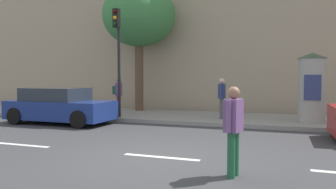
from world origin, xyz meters
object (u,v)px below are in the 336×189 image
poster_column (312,87)px  pedestrian_tallest (222,95)px  street_tree (139,16)px  traffic_light (118,45)px  parked_car_silver (59,106)px  pedestrian_in_dark_shirt (118,93)px  pedestrian_in_red_top (233,124)px

poster_column → pedestrian_tallest: 3.31m
street_tree → traffic_light: bearing=-81.8°
parked_car_silver → pedestrian_in_dark_shirt: bearing=60.7°
traffic_light → pedestrian_in_dark_shirt: bearing=117.8°
poster_column → traffic_light: bearing=-171.4°
traffic_light → pedestrian_in_dark_shirt: traffic_light is taller
pedestrian_tallest → pedestrian_in_red_top: bearing=-77.2°
parked_car_silver → poster_column: bearing=15.6°
poster_column → parked_car_silver: (-9.15, -2.55, -0.76)m
pedestrian_tallest → traffic_light: bearing=-165.3°
traffic_light → pedestrian_in_dark_shirt: (-0.48, 0.91, -1.98)m
traffic_light → pedestrian_in_dark_shirt: size_ratio=2.70×
traffic_light → poster_column: (7.35, 1.12, -1.67)m
traffic_light → parked_car_silver: (-1.79, -1.43, -2.43)m
street_tree → parked_car_silver: size_ratio=1.50×
traffic_light → parked_car_silver: size_ratio=1.06×
poster_column → pedestrian_tallest: bearing=-179.2°
poster_column → pedestrian_in_red_top: size_ratio=1.56×
pedestrian_in_dark_shirt → parked_car_silver: bearing=-119.3°
traffic_light → pedestrian_tallest: bearing=14.7°
poster_column → street_tree: street_tree is taller
poster_column → pedestrian_in_dark_shirt: poster_column is taller
poster_column → street_tree: bearing=166.6°
pedestrian_in_red_top → pedestrian_in_dark_shirt: size_ratio=1.00×
traffic_light → parked_car_silver: 3.34m
street_tree → parked_car_silver: street_tree is taller
poster_column → pedestrian_tallest: (-3.29, -0.05, -0.34)m
parked_car_silver → pedestrian_in_red_top: bearing=-32.3°
street_tree → pedestrian_in_red_top: street_tree is taller
poster_column → pedestrian_in_red_top: bearing=-102.7°
pedestrian_tallest → parked_car_silver: size_ratio=0.39×
pedestrian_in_red_top → pedestrian_in_dark_shirt: bearing=131.1°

